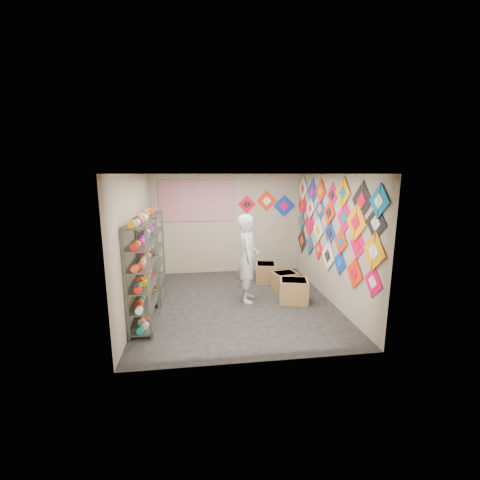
{
  "coord_description": "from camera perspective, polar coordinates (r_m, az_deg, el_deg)",
  "views": [
    {
      "loc": [
        -0.8,
        -6.41,
        2.7
      ],
      "look_at": [
        0.1,
        0.3,
        1.3
      ],
      "focal_mm": 24.0,
      "sensor_mm": 36.0,
      "label": 1
    }
  ],
  "objects": [
    {
      "name": "ground",
      "position": [
        7.0,
        -0.5,
        -11.0
      ],
      "size": [
        4.5,
        4.5,
        0.0
      ],
      "primitive_type": "plane",
      "color": "black"
    },
    {
      "name": "room_walls",
      "position": [
        6.55,
        -0.52,
        2.4
      ],
      "size": [
        4.5,
        4.5,
        4.5
      ],
      "color": "tan",
      "rests_on": "ground"
    },
    {
      "name": "carton_c",
      "position": [
        8.22,
        4.59,
        -5.78
      ],
      "size": [
        0.59,
        0.63,
        0.48
      ],
      "primitive_type": "cube",
      "rotation": [
        0.0,
        0.0,
        -0.18
      ],
      "color": "#A07845",
      "rests_on": "ground"
    },
    {
      "name": "carton_b",
      "position": [
        7.69,
        7.96,
        -7.28
      ],
      "size": [
        0.61,
        0.53,
        0.43
      ],
      "primitive_type": "cube",
      "rotation": [
        0.0,
        0.0,
        0.21
      ],
      "color": "#A07845",
      "rests_on": "ground"
    },
    {
      "name": "kite_wall_display",
      "position": [
        7.08,
        15.57,
        2.91
      ],
      "size": [
        0.05,
        4.29,
        2.07
      ],
      "color": "#F60359",
      "rests_on": "room_walls"
    },
    {
      "name": "carton_a",
      "position": [
        7.03,
        9.5,
        -8.91
      ],
      "size": [
        0.69,
        0.62,
        0.5
      ],
      "primitive_type": "cube",
      "rotation": [
        0.0,
        0.0,
        -0.23
      ],
      "color": "#A07845",
      "rests_on": "ground"
    },
    {
      "name": "string_spools",
      "position": [
        6.5,
        -16.07,
        -3.53
      ],
      "size": [
        0.12,
        2.36,
        0.12
      ],
      "color": "#FF1DA3",
      "rests_on": "ground"
    },
    {
      "name": "shelf_rack_front",
      "position": [
        5.91,
        -16.92,
        -6.06
      ],
      "size": [
        0.4,
        1.1,
        1.9
      ],
      "primitive_type": "cube",
      "color": "#4C5147",
      "rests_on": "ground"
    },
    {
      "name": "shopkeeper",
      "position": [
        6.81,
        1.39,
        -3.29
      ],
      "size": [
        0.82,
        0.66,
        1.88
      ],
      "primitive_type": "imported",
      "rotation": [
        0.0,
        0.0,
        1.42
      ],
      "color": "silver",
      "rests_on": "ground"
    },
    {
      "name": "shelf_rack_back",
      "position": [
        7.15,
        -15.29,
        -2.91
      ],
      "size": [
        0.4,
        1.1,
        1.9
      ],
      "primitive_type": "cube",
      "color": "#4C5147",
      "rests_on": "ground"
    },
    {
      "name": "poster",
      "position": [
        8.67,
        -7.66,
        6.95
      ],
      "size": [
        2.0,
        0.01,
        1.1
      ],
      "primitive_type": "cube",
      "color": "#814CA5",
      "rests_on": "room_walls"
    },
    {
      "name": "back_wall_kites",
      "position": [
        8.91,
        5.2,
        6.42
      ],
      "size": [
        1.61,
        0.02,
        0.75
      ],
      "color": "#F70025",
      "rests_on": "room_walls"
    }
  ]
}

